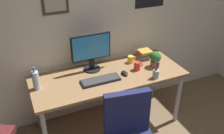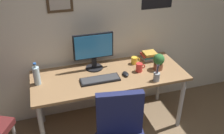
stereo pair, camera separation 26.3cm
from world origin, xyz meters
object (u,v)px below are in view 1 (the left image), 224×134
at_px(coffee_mug_far, 131,59).
at_px(potted_plant, 155,59).
at_px(keyboard, 101,80).
at_px(water_bottle, 36,80).
at_px(computer_mouse, 125,73).
at_px(book_stack_left, 144,54).
at_px(monitor, 91,51).
at_px(coffee_mug_near, 137,66).
at_px(pen_cup, 156,74).

distance_m(coffee_mug_far, potted_plant, 0.30).
relative_size(keyboard, water_bottle, 1.70).
relative_size(computer_mouse, potted_plant, 0.56).
bearing_deg(water_bottle, book_stack_left, 6.66).
relative_size(coffee_mug_far, potted_plant, 0.58).
xyz_separation_m(monitor, potted_plant, (0.71, -0.24, -0.13)).
height_order(keyboard, computer_mouse, computer_mouse).
bearing_deg(keyboard, book_stack_left, 22.07).
xyz_separation_m(water_bottle, coffee_mug_far, (1.15, 0.12, -0.06)).
xyz_separation_m(coffee_mug_near, coffee_mug_far, (0.02, 0.19, -0.01)).
relative_size(keyboard, potted_plant, 2.21).
bearing_deg(potted_plant, keyboard, -176.70).
bearing_deg(keyboard, computer_mouse, 3.85).
bearing_deg(computer_mouse, book_stack_left, 33.09).
relative_size(monitor, potted_plant, 2.36).
height_order(keyboard, water_bottle, water_bottle).
distance_m(coffee_mug_near, potted_plant, 0.24).
bearing_deg(potted_plant, monitor, 161.21).
bearing_deg(coffee_mug_far, water_bottle, -174.10).
bearing_deg(coffee_mug_far, book_stack_left, 10.63).
relative_size(potted_plant, book_stack_left, 0.98).
height_order(water_bottle, potted_plant, water_bottle).
height_order(keyboard, pen_cup, pen_cup).
distance_m(coffee_mug_far, book_stack_left, 0.22).
bearing_deg(coffee_mug_far, computer_mouse, -130.73).
relative_size(keyboard, pen_cup, 2.15).
height_order(monitor, computer_mouse, monitor).
bearing_deg(pen_cup, coffee_mug_near, 112.69).
height_order(coffee_mug_near, book_stack_left, book_stack_left).
xyz_separation_m(water_bottle, coffee_mug_near, (1.13, -0.07, -0.05)).
bearing_deg(potted_plant, book_stack_left, 89.82).
distance_m(computer_mouse, book_stack_left, 0.49).
xyz_separation_m(monitor, pen_cup, (0.58, -0.46, -0.19)).
distance_m(monitor, water_bottle, 0.68).
relative_size(coffee_mug_far, book_stack_left, 0.56).
height_order(computer_mouse, potted_plant, potted_plant).
xyz_separation_m(coffee_mug_far, book_stack_left, (0.22, 0.04, 0.01)).
relative_size(monitor, water_bottle, 1.82).
height_order(water_bottle, coffee_mug_far, water_bottle).
bearing_deg(book_stack_left, potted_plant, -90.18).
bearing_deg(potted_plant, coffee_mug_near, 175.93).
bearing_deg(book_stack_left, water_bottle, -173.34).
bearing_deg(coffee_mug_near, book_stack_left, 44.95).
xyz_separation_m(keyboard, pen_cup, (0.58, -0.18, 0.04)).
distance_m(monitor, potted_plant, 0.76).
bearing_deg(coffee_mug_far, monitor, 176.06).
height_order(monitor, coffee_mug_far, monitor).
bearing_deg(potted_plant, pen_cup, -120.38).
distance_m(monitor, coffee_mug_far, 0.53).
height_order(computer_mouse, water_bottle, water_bottle).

